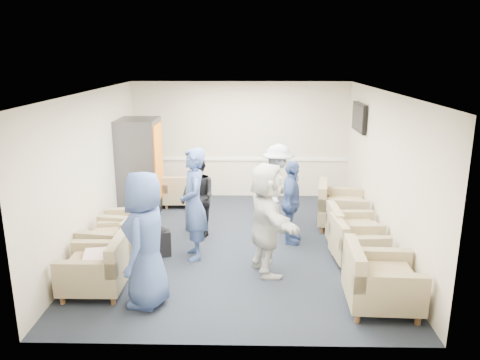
{
  "coord_description": "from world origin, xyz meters",
  "views": [
    {
      "loc": [
        0.21,
        -7.78,
        3.3
      ],
      "look_at": [
        0.04,
        0.2,
        1.14
      ],
      "focal_mm": 35.0,
      "sensor_mm": 36.0,
      "label": 1
    }
  ],
  "objects_px": {
    "armchair_right_midfar": "(351,233)",
    "person_mid_left": "(194,204)",
    "armchair_left_far": "(129,229)",
    "person_front_right": "(267,219)",
    "person_front_left": "(146,240)",
    "person_back_right": "(278,186)",
    "vending_machine": "(140,167)",
    "armchair_right_near": "(377,282)",
    "armchair_left_mid": "(118,242)",
    "armchair_right_midnear": "(355,245)",
    "person_back_left": "(197,197)",
    "person_mid_right": "(291,202)",
    "armchair_left_near": "(99,270)",
    "armchair_corner": "(182,192)",
    "armchair_right_far": "(339,208)"
  },
  "relations": [
    {
      "from": "armchair_left_mid",
      "to": "armchair_left_far",
      "type": "xyz_separation_m",
      "value": [
        0.0,
        0.68,
        -0.03
      ]
    },
    {
      "from": "armchair_left_mid",
      "to": "armchair_right_far",
      "type": "xyz_separation_m",
      "value": [
        3.88,
        1.72,
        0.02
      ]
    },
    {
      "from": "armchair_right_midfar",
      "to": "person_mid_left",
      "type": "relative_size",
      "value": 0.46
    },
    {
      "from": "person_front_left",
      "to": "person_back_left",
      "type": "relative_size",
      "value": 1.22
    },
    {
      "from": "armchair_left_mid",
      "to": "armchair_right_midfar",
      "type": "height_order",
      "value": "armchair_left_mid"
    },
    {
      "from": "armchair_left_mid",
      "to": "vending_machine",
      "type": "distance_m",
      "value": 2.59
    },
    {
      "from": "armchair_right_near",
      "to": "armchair_left_mid",
      "type": "bearing_deg",
      "value": 73.23
    },
    {
      "from": "armchair_left_far",
      "to": "armchair_corner",
      "type": "distance_m",
      "value": 2.39
    },
    {
      "from": "person_mid_left",
      "to": "armchair_right_midfar",
      "type": "bearing_deg",
      "value": 83.86
    },
    {
      "from": "armchair_corner",
      "to": "person_front_left",
      "type": "xyz_separation_m",
      "value": [
        0.15,
        -4.26,
        0.62
      ]
    },
    {
      "from": "armchair_left_mid",
      "to": "armchair_left_far",
      "type": "bearing_deg",
      "value": -171.54
    },
    {
      "from": "person_front_left",
      "to": "person_back_right",
      "type": "distance_m",
      "value": 3.55
    },
    {
      "from": "vending_machine",
      "to": "armchair_left_mid",
      "type": "bearing_deg",
      "value": -85.95
    },
    {
      "from": "armchair_left_mid",
      "to": "person_back_right",
      "type": "height_order",
      "value": "person_back_right"
    },
    {
      "from": "person_front_right",
      "to": "person_back_left",
      "type": "bearing_deg",
      "value": 23.99
    },
    {
      "from": "armchair_corner",
      "to": "armchair_right_midfar",
      "type": "bearing_deg",
      "value": 141.77
    },
    {
      "from": "armchair_left_far",
      "to": "person_front_left",
      "type": "xyz_separation_m",
      "value": [
        0.75,
        -1.95,
        0.6
      ]
    },
    {
      "from": "person_front_right",
      "to": "armchair_left_mid",
      "type": "bearing_deg",
      "value": 67.56
    },
    {
      "from": "armchair_right_midfar",
      "to": "armchair_corner",
      "type": "bearing_deg",
      "value": 51.53
    },
    {
      "from": "armchair_right_far",
      "to": "vending_machine",
      "type": "bearing_deg",
      "value": 88.6
    },
    {
      "from": "person_back_left",
      "to": "person_mid_right",
      "type": "height_order",
      "value": "person_back_left"
    },
    {
      "from": "person_back_left",
      "to": "person_mid_right",
      "type": "relative_size",
      "value": 1.01
    },
    {
      "from": "armchair_left_mid",
      "to": "armchair_left_far",
      "type": "height_order",
      "value": "armchair_left_mid"
    },
    {
      "from": "armchair_corner",
      "to": "armchair_right_near",
      "type": "bearing_deg",
      "value": 125.24
    },
    {
      "from": "armchair_right_midnear",
      "to": "armchair_right_midfar",
      "type": "height_order",
      "value": "armchair_right_midfar"
    },
    {
      "from": "armchair_left_near",
      "to": "person_front_left",
      "type": "bearing_deg",
      "value": 69.1
    },
    {
      "from": "armchair_left_near",
      "to": "armchair_left_far",
      "type": "relative_size",
      "value": 0.93
    },
    {
      "from": "armchair_right_midfar",
      "to": "vending_machine",
      "type": "relative_size",
      "value": 0.42
    },
    {
      "from": "armchair_right_midnear",
      "to": "vending_machine",
      "type": "height_order",
      "value": "vending_machine"
    },
    {
      "from": "armchair_right_midnear",
      "to": "person_front_right",
      "type": "relative_size",
      "value": 0.49
    },
    {
      "from": "armchair_left_mid",
      "to": "person_mid_right",
      "type": "height_order",
      "value": "person_mid_right"
    },
    {
      "from": "armchair_right_midfar",
      "to": "person_front_right",
      "type": "distance_m",
      "value": 1.79
    },
    {
      "from": "armchair_right_far",
      "to": "person_front_right",
      "type": "relative_size",
      "value": 0.62
    },
    {
      "from": "armchair_right_far",
      "to": "vending_machine",
      "type": "xyz_separation_m",
      "value": [
        -4.06,
        0.78,
        0.63
      ]
    },
    {
      "from": "person_mid_right",
      "to": "armchair_corner",
      "type": "bearing_deg",
      "value": 57.8
    },
    {
      "from": "person_back_right",
      "to": "person_mid_right",
      "type": "relative_size",
      "value": 1.09
    },
    {
      "from": "vending_machine",
      "to": "armchair_right_near",
      "type": "bearing_deg",
      "value": -43.73
    },
    {
      "from": "vending_machine",
      "to": "person_front_left",
      "type": "height_order",
      "value": "vending_machine"
    },
    {
      "from": "person_front_left",
      "to": "person_front_right",
      "type": "xyz_separation_m",
      "value": [
        1.63,
        0.97,
        -0.05
      ]
    },
    {
      "from": "person_mid_left",
      "to": "person_back_right",
      "type": "bearing_deg",
      "value": 122.36
    },
    {
      "from": "person_mid_left",
      "to": "person_front_right",
      "type": "relative_size",
      "value": 1.06
    },
    {
      "from": "armchair_left_far",
      "to": "person_front_right",
      "type": "distance_m",
      "value": 2.63
    },
    {
      "from": "person_front_right",
      "to": "person_mid_left",
      "type": "bearing_deg",
      "value": 50.02
    },
    {
      "from": "armchair_left_mid",
      "to": "person_front_left",
      "type": "relative_size",
      "value": 0.55
    },
    {
      "from": "armchair_right_midnear",
      "to": "person_front_left",
      "type": "distance_m",
      "value": 3.41
    },
    {
      "from": "armchair_left_mid",
      "to": "person_back_left",
      "type": "xyz_separation_m",
      "value": [
        1.17,
        1.19,
        0.41
      ]
    },
    {
      "from": "person_mid_right",
      "to": "person_front_right",
      "type": "height_order",
      "value": "person_front_right"
    },
    {
      "from": "vending_machine",
      "to": "person_front_left",
      "type": "xyz_separation_m",
      "value": [
        0.93,
        -3.77,
        -0.08
      ]
    },
    {
      "from": "armchair_left_near",
      "to": "person_back_left",
      "type": "bearing_deg",
      "value": 151.27
    },
    {
      "from": "armchair_right_near",
      "to": "vending_machine",
      "type": "height_order",
      "value": "vending_machine"
    }
  ]
}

